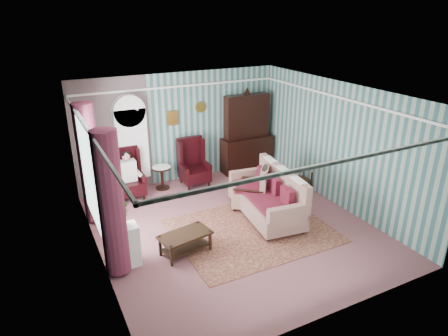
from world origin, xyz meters
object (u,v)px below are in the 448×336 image
wingback_right (194,163)px  plant_stand (124,246)px  dresser_hutch (247,131)px  wingback_left (128,174)px  round_side_table (162,178)px  sofa (266,198)px  bookcase (132,149)px  floral_armchair (251,188)px  coffee_table (185,243)px  seated_woman (128,176)px  nest_table (301,180)px

wingback_right → plant_stand: wingback_right is taller
dresser_hutch → wingback_left: dresser_hutch is taller
round_side_table → sofa: bearing=-57.1°
bookcase → sofa: bookcase is taller
sofa → floral_armchair: bearing=14.5°
wingback_right → floral_armchair: size_ratio=1.29×
round_side_table → coffee_table: 3.08m
wingback_right → sofa: wingback_right is taller
coffee_table → wingback_left: bearing=96.8°
sofa → wingback_right: bearing=24.5°
bookcase → sofa: 3.59m
dresser_hutch → round_side_table: size_ratio=3.93×
seated_woman → nest_table: seated_woman is taller
nest_table → plant_stand: bearing=-166.2°
plant_stand → sofa: (3.30, 0.43, 0.05)m
seated_woman → plant_stand: seated_woman is taller
bookcase → plant_stand: size_ratio=2.80×
round_side_table → nest_table: (3.17, -1.70, -0.03)m
wingback_right → dresser_hutch: bearing=8.8°
wingback_left → plant_stand: (-0.80, -2.75, -0.22)m
bookcase → seated_woman: 0.70m
dresser_hutch → seated_woman: size_ratio=2.00×
wingback_left → coffee_table: wingback_left is taller
dresser_hutch → wingback_left: bearing=-175.6°
nest_table → coffee_table: (-3.73, -1.33, -0.06)m
seated_woman → coffee_table: size_ratio=1.20×
round_side_table → bookcase: bearing=159.7°
round_side_table → plant_stand: 3.36m
sofa → plant_stand: bearing=104.0°
bookcase → dresser_hutch: bearing=-2.1°
bookcase → round_side_table: bearing=-20.3°
bookcase → wingback_left: (-0.25, -0.39, -0.50)m
dresser_hutch → nest_table: (0.57, -1.82, -0.91)m
nest_table → floral_armchair: bearing=-171.7°
sofa → round_side_table: bearing=39.5°
coffee_table → floral_armchair: bearing=27.5°
nest_table → sofa: sofa is taller
dresser_hutch → coffee_table: size_ratio=2.40×
wingback_left → plant_stand: size_ratio=1.56×
dresser_hutch → coffee_table: dresser_hutch is taller
dresser_hutch → seated_woman: bearing=-175.6°
wingback_right → seated_woman: (-1.75, 0.00, -0.04)m
coffee_table → wingback_right: bearing=63.9°
dresser_hutch → sofa: bearing=-111.1°
seated_woman → round_side_table: size_ratio=1.97×
seated_woman → round_side_table: bearing=9.5°
seated_woman → plant_stand: bearing=-106.2°
wingback_left → wingback_right: bearing=0.0°
plant_stand → sofa: sofa is taller
floral_armchair → coffee_table: bearing=157.2°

